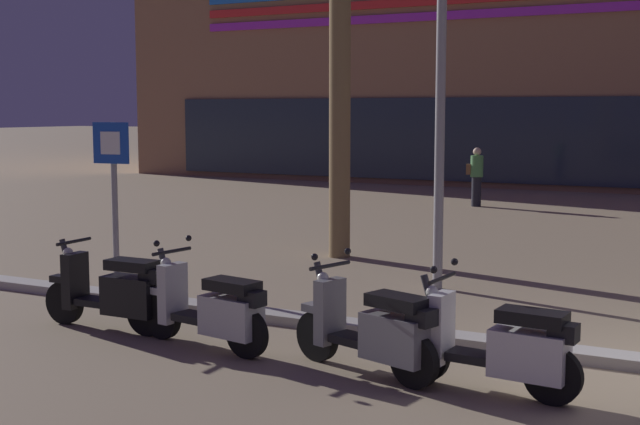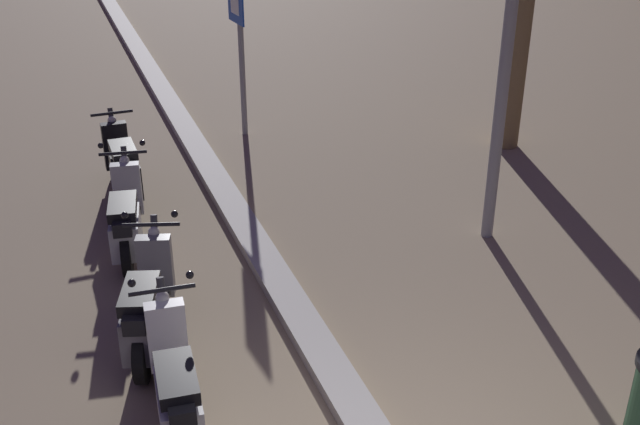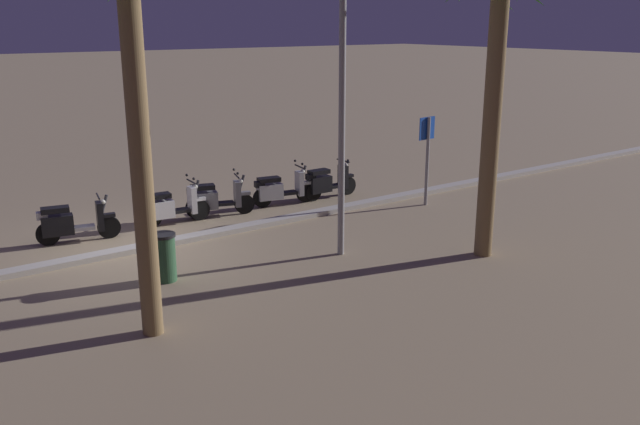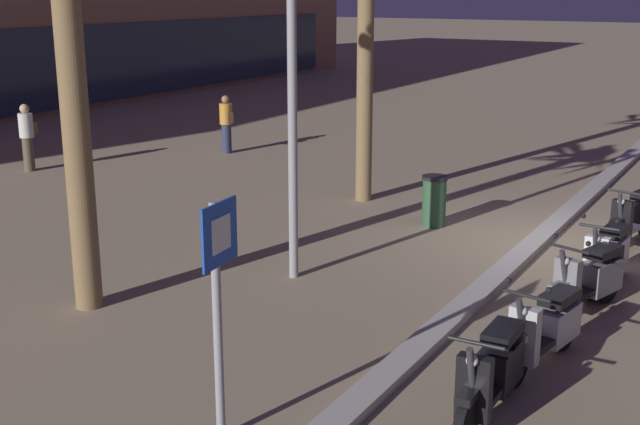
{
  "view_description": "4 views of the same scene",
  "coord_description": "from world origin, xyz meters",
  "px_view_note": "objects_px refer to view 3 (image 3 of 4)",
  "views": [
    {
      "loc": [
        0.5,
        -8.83,
        2.57
      ],
      "look_at": [
        -5.27,
        2.41,
        1.07
      ],
      "focal_mm": 48.26,
      "sensor_mm": 36.0,
      "label": 1
    },
    {
      "loc": [
        3.61,
        -2.0,
        4.58
      ],
      "look_at": [
        -3.01,
        0.45,
        1.0
      ],
      "focal_mm": 43.85,
      "sensor_mm": 36.0,
      "label": 2
    },
    {
      "loc": [
        4.84,
        13.76,
        4.85
      ],
      "look_at": [
        -3.0,
        2.87,
        1.03
      ],
      "focal_mm": 37.86,
      "sensor_mm": 36.0,
      "label": 3
    },
    {
      "loc": [
        -13.75,
        -3.53,
        4.28
      ],
      "look_at": [
        -4.12,
        2.06,
        1.25
      ],
      "focal_mm": 46.47,
      "sensor_mm": 36.0,
      "label": 4
    }
  ],
  "objects_px": {
    "crossing_sign": "(427,150)",
    "palm_tree_mid_walkway": "(499,20)",
    "scooter_silver_last_in_row": "(279,189)",
    "street_lamp": "(342,72)",
    "scooter_white_gap_after_mid": "(170,207)",
    "palm_tree_by_mall_entrance": "(129,10)",
    "scooter_grey_lead_nearest": "(215,199)",
    "litter_bin": "(164,257)",
    "scooter_black_second_in_line": "(327,183)",
    "scooter_black_far_back": "(71,223)"
  },
  "relations": [
    {
      "from": "crossing_sign",
      "to": "litter_bin",
      "type": "distance_m",
      "value": 8.2
    },
    {
      "from": "scooter_black_far_back",
      "to": "scooter_grey_lead_nearest",
      "type": "bearing_deg",
      "value": -179.48
    },
    {
      "from": "scooter_silver_last_in_row",
      "to": "litter_bin",
      "type": "bearing_deg",
      "value": 35.4
    },
    {
      "from": "scooter_silver_last_in_row",
      "to": "street_lamp",
      "type": "bearing_deg",
      "value": 75.38
    },
    {
      "from": "scooter_black_far_back",
      "to": "scooter_white_gap_after_mid",
      "type": "bearing_deg",
      "value": -179.79
    },
    {
      "from": "scooter_white_gap_after_mid",
      "to": "street_lamp",
      "type": "distance_m",
      "value": 5.8
    },
    {
      "from": "scooter_silver_last_in_row",
      "to": "crossing_sign",
      "type": "xyz_separation_m",
      "value": [
        -3.27,
        2.28,
        1.06
      ]
    },
    {
      "from": "scooter_black_far_back",
      "to": "scooter_silver_last_in_row",
      "type": "bearing_deg",
      "value": 179.68
    },
    {
      "from": "scooter_black_second_in_line",
      "to": "scooter_grey_lead_nearest",
      "type": "height_order",
      "value": "scooter_grey_lead_nearest"
    },
    {
      "from": "scooter_black_second_in_line",
      "to": "scooter_black_far_back",
      "type": "relative_size",
      "value": 0.97
    },
    {
      "from": "palm_tree_mid_walkway",
      "to": "litter_bin",
      "type": "height_order",
      "value": "palm_tree_mid_walkway"
    },
    {
      "from": "scooter_grey_lead_nearest",
      "to": "litter_bin",
      "type": "bearing_deg",
      "value": 50.51
    },
    {
      "from": "crossing_sign",
      "to": "palm_tree_mid_walkway",
      "type": "height_order",
      "value": "palm_tree_mid_walkway"
    },
    {
      "from": "scooter_silver_last_in_row",
      "to": "palm_tree_mid_walkway",
      "type": "bearing_deg",
      "value": 102.86
    },
    {
      "from": "crossing_sign",
      "to": "litter_bin",
      "type": "height_order",
      "value": "crossing_sign"
    },
    {
      "from": "scooter_black_second_in_line",
      "to": "scooter_black_far_back",
      "type": "distance_m",
      "value": 7.04
    },
    {
      "from": "scooter_black_second_in_line",
      "to": "palm_tree_by_mall_entrance",
      "type": "xyz_separation_m",
      "value": [
        7.36,
        5.26,
        4.55
      ]
    },
    {
      "from": "crossing_sign",
      "to": "street_lamp",
      "type": "distance_m",
      "value": 5.3
    },
    {
      "from": "litter_bin",
      "to": "street_lamp",
      "type": "distance_m",
      "value": 5.07
    },
    {
      "from": "crossing_sign",
      "to": "litter_bin",
      "type": "bearing_deg",
      "value": 7.94
    },
    {
      "from": "scooter_silver_last_in_row",
      "to": "palm_tree_by_mall_entrance",
      "type": "xyz_separation_m",
      "value": [
        5.87,
        5.41,
        4.56
      ]
    },
    {
      "from": "crossing_sign",
      "to": "street_lamp",
      "type": "bearing_deg",
      "value": 23.41
    },
    {
      "from": "crossing_sign",
      "to": "palm_tree_by_mall_entrance",
      "type": "xyz_separation_m",
      "value": [
        9.14,
        3.14,
        3.5
      ]
    },
    {
      "from": "scooter_silver_last_in_row",
      "to": "scooter_white_gap_after_mid",
      "type": "xyz_separation_m",
      "value": [
        3.16,
        -0.04,
        0.0
      ]
    },
    {
      "from": "scooter_white_gap_after_mid",
      "to": "scooter_grey_lead_nearest",
      "type": "bearing_deg",
      "value": -178.89
    },
    {
      "from": "scooter_black_far_back",
      "to": "crossing_sign",
      "type": "bearing_deg",
      "value": 165.35
    },
    {
      "from": "scooter_silver_last_in_row",
      "to": "scooter_white_gap_after_mid",
      "type": "height_order",
      "value": "same"
    },
    {
      "from": "scooter_black_far_back",
      "to": "scooter_black_second_in_line",
      "type": "bearing_deg",
      "value": 178.47
    },
    {
      "from": "scooter_grey_lead_nearest",
      "to": "palm_tree_mid_walkway",
      "type": "height_order",
      "value": "palm_tree_mid_walkway"
    },
    {
      "from": "scooter_white_gap_after_mid",
      "to": "palm_tree_by_mall_entrance",
      "type": "relative_size",
      "value": 0.27
    },
    {
      "from": "scooter_grey_lead_nearest",
      "to": "scooter_white_gap_after_mid",
      "type": "xyz_separation_m",
      "value": [
        1.23,
        0.02,
        -0.01
      ]
    },
    {
      "from": "scooter_black_second_in_line",
      "to": "crossing_sign",
      "type": "bearing_deg",
      "value": 130.09
    },
    {
      "from": "scooter_grey_lead_nearest",
      "to": "scooter_black_far_back",
      "type": "distance_m",
      "value": 3.63
    },
    {
      "from": "crossing_sign",
      "to": "scooter_white_gap_after_mid",
      "type": "bearing_deg",
      "value": -19.82
    },
    {
      "from": "scooter_silver_last_in_row",
      "to": "crossing_sign",
      "type": "distance_m",
      "value": 4.12
    },
    {
      "from": "litter_bin",
      "to": "scooter_black_far_back",
      "type": "bearing_deg",
      "value": -77.33
    },
    {
      "from": "palm_tree_by_mall_entrance",
      "to": "scooter_grey_lead_nearest",
      "type": "bearing_deg",
      "value": -125.76
    },
    {
      "from": "street_lamp",
      "to": "litter_bin",
      "type": "bearing_deg",
      "value": -11.62
    },
    {
      "from": "palm_tree_mid_walkway",
      "to": "litter_bin",
      "type": "distance_m",
      "value": 7.99
    },
    {
      "from": "scooter_black_second_in_line",
      "to": "litter_bin",
      "type": "height_order",
      "value": "scooter_black_second_in_line"
    },
    {
      "from": "scooter_grey_lead_nearest",
      "to": "crossing_sign",
      "type": "bearing_deg",
      "value": 155.77
    },
    {
      "from": "scooter_grey_lead_nearest",
      "to": "litter_bin",
      "type": "distance_m",
      "value": 4.49
    },
    {
      "from": "scooter_grey_lead_nearest",
      "to": "scooter_white_gap_after_mid",
      "type": "distance_m",
      "value": 1.23
    },
    {
      "from": "palm_tree_by_mall_entrance",
      "to": "scooter_black_second_in_line",
      "type": "bearing_deg",
      "value": -144.46
    },
    {
      "from": "scooter_silver_last_in_row",
      "to": "crossing_sign",
      "type": "height_order",
      "value": "crossing_sign"
    },
    {
      "from": "palm_tree_by_mall_entrance",
      "to": "street_lamp",
      "type": "relative_size",
      "value": 1.05
    },
    {
      "from": "palm_tree_mid_walkway",
      "to": "street_lamp",
      "type": "xyz_separation_m",
      "value": [
        2.46,
        -1.84,
        -1.01
      ]
    },
    {
      "from": "scooter_black_second_in_line",
      "to": "litter_bin",
      "type": "distance_m",
      "value": 7.06
    },
    {
      "from": "scooter_black_second_in_line",
      "to": "crossing_sign",
      "type": "height_order",
      "value": "crossing_sign"
    },
    {
      "from": "scooter_white_gap_after_mid",
      "to": "palm_tree_mid_walkway",
      "type": "distance_m",
      "value": 8.75
    }
  ]
}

